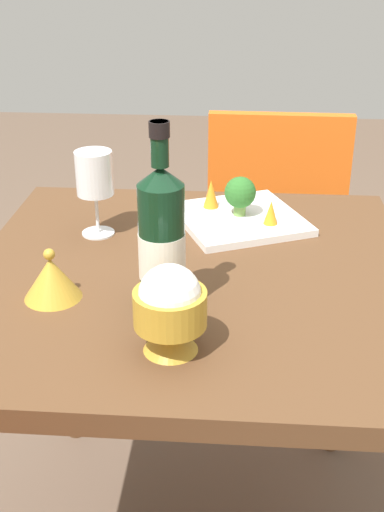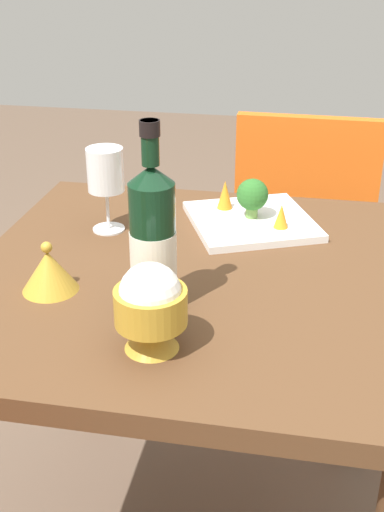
{
  "view_description": "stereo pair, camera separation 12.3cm",
  "coord_description": "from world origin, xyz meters",
  "px_view_note": "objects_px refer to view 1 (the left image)",
  "views": [
    {
      "loc": [
        -0.08,
        1.1,
        1.3
      ],
      "look_at": [
        0.0,
        0.0,
        0.76
      ],
      "focal_mm": 46.52,
      "sensor_mm": 36.0,
      "label": 1
    },
    {
      "loc": [
        -0.2,
        1.08,
        1.3
      ],
      "look_at": [
        0.0,
        0.0,
        0.76
      ],
      "focal_mm": 46.52,
      "sensor_mm": 36.0,
      "label": 2
    }
  ],
  "objects_px": {
    "chair_near_window": "(275,212)",
    "carrot_garnish_left": "(271,212)",
    "broccoli_floret": "(240,193)",
    "serving_plate": "(240,219)",
    "rice_bowl_lid": "(52,278)",
    "rice_bowl": "(170,308)",
    "wine_glass": "(94,175)",
    "carrot_garnish_right": "(211,194)",
    "wine_bottle": "(162,240)"
  },
  "relations": [
    {
      "from": "chair_near_window",
      "to": "carrot_garnish_left",
      "type": "xyz_separation_m",
      "value": [
        0.04,
        0.59,
        0.24
      ]
    },
    {
      "from": "serving_plate",
      "to": "chair_near_window",
      "type": "bearing_deg",
      "value": -101.18
    },
    {
      "from": "chair_near_window",
      "to": "wine_bottle",
      "type": "relative_size",
      "value": 2.66
    },
    {
      "from": "wine_glass",
      "to": "broccoli_floret",
      "type": "bearing_deg",
      "value": -163.46
    },
    {
      "from": "chair_near_window",
      "to": "wine_glass",
      "type": "bearing_deg",
      "value": -121.47
    },
    {
      "from": "wine_bottle",
      "to": "broccoli_floret",
      "type": "bearing_deg",
      "value": -108.23
    },
    {
      "from": "broccoli_floret",
      "to": "carrot_garnish_left",
      "type": "distance_m",
      "value": 0.08
    },
    {
      "from": "rice_bowl_lid",
      "to": "carrot_garnish_left",
      "type": "height_order",
      "value": "rice_bowl_lid"
    },
    {
      "from": "wine_glass",
      "to": "carrot_garnish_left",
      "type": "height_order",
      "value": "wine_glass"
    },
    {
      "from": "rice_bowl",
      "to": "serving_plate",
      "type": "distance_m",
      "value": 0.51
    },
    {
      "from": "rice_bowl",
      "to": "broccoli_floret",
      "type": "relative_size",
      "value": 1.65
    },
    {
      "from": "chair_near_window",
      "to": "wine_bottle",
      "type": "distance_m",
      "value": 1.01
    },
    {
      "from": "wine_glass",
      "to": "rice_bowl_lid",
      "type": "bearing_deg",
      "value": 84.96
    },
    {
      "from": "rice_bowl_lid",
      "to": "serving_plate",
      "type": "height_order",
      "value": "rice_bowl_lid"
    },
    {
      "from": "rice_bowl",
      "to": "carrot_garnish_left",
      "type": "bearing_deg",
      "value": -109.74
    },
    {
      "from": "serving_plate",
      "to": "broccoli_floret",
      "type": "bearing_deg",
      "value": -82.45
    },
    {
      "from": "chair_near_window",
      "to": "broccoli_floret",
      "type": "height_order",
      "value": "chair_near_window"
    },
    {
      "from": "chair_near_window",
      "to": "carrot_garnish_right",
      "type": "distance_m",
      "value": 0.59
    },
    {
      "from": "wine_glass",
      "to": "broccoli_floret",
      "type": "height_order",
      "value": "wine_glass"
    },
    {
      "from": "broccoli_floret",
      "to": "rice_bowl_lid",
      "type": "bearing_deg",
      "value": 48.34
    },
    {
      "from": "wine_bottle",
      "to": "serving_plate",
      "type": "height_order",
      "value": "wine_bottle"
    },
    {
      "from": "wine_bottle",
      "to": "rice_bowl",
      "type": "xyz_separation_m",
      "value": [
        -0.03,
        0.12,
        -0.05
      ]
    },
    {
      "from": "carrot_garnish_left",
      "to": "serving_plate",
      "type": "bearing_deg",
      "value": -31.61
    },
    {
      "from": "wine_glass",
      "to": "carrot_garnish_right",
      "type": "xyz_separation_m",
      "value": [
        -0.23,
        -0.13,
        -0.08
      ]
    },
    {
      "from": "wine_glass",
      "to": "carrot_garnish_left",
      "type": "relative_size",
      "value": 3.49
    },
    {
      "from": "chair_near_window",
      "to": "rice_bowl",
      "type": "relative_size",
      "value": 6.0
    },
    {
      "from": "rice_bowl_lid",
      "to": "wine_bottle",
      "type": "bearing_deg",
      "value": 174.21
    },
    {
      "from": "wine_glass",
      "to": "rice_bowl",
      "type": "xyz_separation_m",
      "value": [
        -0.2,
        0.41,
        -0.05
      ]
    },
    {
      "from": "carrot_garnish_left",
      "to": "carrot_garnish_right",
      "type": "xyz_separation_m",
      "value": [
        0.13,
        -0.08,
        0.01
      ]
    },
    {
      "from": "rice_bowl_lid",
      "to": "broccoli_floret",
      "type": "distance_m",
      "value": 0.48
    },
    {
      "from": "chair_near_window",
      "to": "broccoli_floret",
      "type": "relative_size",
      "value": 9.91
    },
    {
      "from": "serving_plate",
      "to": "carrot_garnish_left",
      "type": "xyz_separation_m",
      "value": [
        -0.07,
        0.04,
        0.03
      ]
    },
    {
      "from": "serving_plate",
      "to": "carrot_garnish_right",
      "type": "xyz_separation_m",
      "value": [
        0.07,
        -0.05,
        0.04
      ]
    },
    {
      "from": "rice_bowl",
      "to": "rice_bowl_lid",
      "type": "distance_m",
      "value": 0.27
    },
    {
      "from": "carrot_garnish_left",
      "to": "wine_bottle",
      "type": "bearing_deg",
      "value": 60.34
    },
    {
      "from": "carrot_garnish_left",
      "to": "chair_near_window",
      "type": "bearing_deg",
      "value": -94.23
    },
    {
      "from": "wine_bottle",
      "to": "serving_plate",
      "type": "relative_size",
      "value": 0.97
    },
    {
      "from": "wine_bottle",
      "to": "rice_bowl_lid",
      "type": "distance_m",
      "value": 0.21
    },
    {
      "from": "rice_bowl_lid",
      "to": "rice_bowl",
      "type": "bearing_deg",
      "value": 146.77
    },
    {
      "from": "wine_glass",
      "to": "rice_bowl",
      "type": "bearing_deg",
      "value": 115.3
    },
    {
      "from": "rice_bowl_lid",
      "to": "serving_plate",
      "type": "bearing_deg",
      "value": -132.04
    },
    {
      "from": "wine_glass",
      "to": "serving_plate",
      "type": "bearing_deg",
      "value": -164.23
    },
    {
      "from": "chair_near_window",
      "to": "rice_bowl_lid",
      "type": "xyz_separation_m",
      "value": [
        0.43,
        0.9,
        0.24
      ]
    },
    {
      "from": "wine_bottle",
      "to": "broccoli_floret",
      "type": "xyz_separation_m",
      "value": [
        -0.12,
        -0.38,
        -0.06
      ]
    },
    {
      "from": "chair_near_window",
      "to": "carrot_garnish_left",
      "type": "distance_m",
      "value": 0.64
    },
    {
      "from": "broccoli_floret",
      "to": "serving_plate",
      "type": "bearing_deg",
      "value": 97.55
    },
    {
      "from": "rice_bowl_lid",
      "to": "serving_plate",
      "type": "distance_m",
      "value": 0.48
    },
    {
      "from": "broccoli_floret",
      "to": "wine_glass",
      "type": "bearing_deg",
      "value": 16.54
    },
    {
      "from": "serving_plate",
      "to": "rice_bowl",
      "type": "bearing_deg",
      "value": 78.72
    },
    {
      "from": "chair_near_window",
      "to": "wine_bottle",
      "type": "xyz_separation_m",
      "value": [
        0.23,
        0.92,
        0.32
      ]
    }
  ]
}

